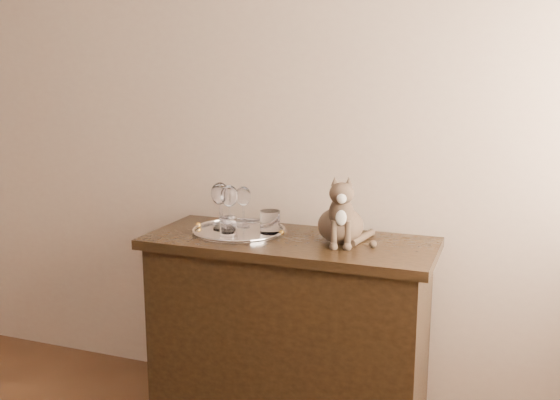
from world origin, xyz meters
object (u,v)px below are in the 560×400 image
(tumbler_b, at_px, (228,227))
(tumbler_c, at_px, (270,222))
(tray, at_px, (239,232))
(cat, at_px, (341,208))
(wine_glass_d, at_px, (229,208))
(sideboard, at_px, (289,335))
(wine_glass_a, at_px, (222,204))
(wine_glass_c, at_px, (220,206))
(wine_glass_b, at_px, (243,207))

(tumbler_b, bearing_deg, tumbler_c, 37.93)
(tray, relative_size, cat, 1.40)
(wine_glass_d, distance_m, tumbler_c, 0.19)
(sideboard, distance_m, tumbler_c, 0.49)
(wine_glass_a, relative_size, wine_glass_c, 0.93)
(wine_glass_d, bearing_deg, tumbler_c, 6.10)
(wine_glass_c, distance_m, tumbler_b, 0.15)
(wine_glass_a, relative_size, wine_glass_d, 0.96)
(tumbler_b, distance_m, tumbler_c, 0.18)
(sideboard, relative_size, tumbler_c, 12.49)
(tumbler_c, bearing_deg, wine_glass_b, 156.46)
(sideboard, height_order, wine_glass_a, wine_glass_a)
(wine_glass_b, bearing_deg, tumbler_b, -86.85)
(sideboard, xyz_separation_m, wine_glass_d, (-0.28, 0.01, 0.53))
(tray, height_order, tumbler_c, tumbler_c)
(wine_glass_c, xyz_separation_m, cat, (0.54, -0.00, 0.03))
(tray, relative_size, wine_glass_d, 2.01)
(wine_glass_c, height_order, cat, cat)
(sideboard, distance_m, wine_glass_a, 0.64)
(wine_glass_b, bearing_deg, tray, -79.87)
(tumbler_c, bearing_deg, tray, -173.96)
(wine_glass_a, height_order, wine_glass_c, wine_glass_c)
(cat, bearing_deg, sideboard, 170.49)
(wine_glass_b, relative_size, wine_glass_c, 0.88)
(wine_glass_b, height_order, cat, cat)
(wine_glass_a, bearing_deg, sideboard, -13.34)
(sideboard, xyz_separation_m, wine_glass_c, (-0.33, 0.03, 0.54))
(wine_glass_b, distance_m, wine_glass_c, 0.11)
(wine_glass_d, relative_size, tumbler_c, 2.07)
(wine_glass_c, xyz_separation_m, tumbler_c, (0.23, 0.01, -0.05))
(wine_glass_c, distance_m, wine_glass_d, 0.05)
(wine_glass_c, height_order, wine_glass_d, wine_glass_c)
(tumbler_b, xyz_separation_m, cat, (0.45, 0.10, 0.09))
(tumbler_c, height_order, cat, cat)
(sideboard, relative_size, wine_glass_a, 6.28)
(wine_glass_d, bearing_deg, wine_glass_a, 135.72)
(tray, xyz_separation_m, wine_glass_b, (-0.01, 0.08, 0.09))
(wine_glass_d, height_order, tumbler_b, wine_glass_d)
(wine_glass_b, height_order, wine_glass_d, wine_glass_d)
(wine_glass_b, xyz_separation_m, tumbler_c, (0.15, -0.07, -0.04))
(tumbler_c, bearing_deg, sideboard, -18.18)
(tray, distance_m, wine_glass_b, 0.12)
(wine_glass_b, relative_size, tumbler_b, 2.21)
(tray, bearing_deg, tumbler_b, -92.78)
(wine_glass_d, bearing_deg, sideboard, -2.76)
(cat, bearing_deg, tray, 165.14)
(tray, distance_m, wine_glass_a, 0.16)
(sideboard, height_order, tumbler_b, tumbler_b)
(wine_glass_d, distance_m, tumbler_b, 0.11)
(tumbler_b, bearing_deg, cat, 12.41)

